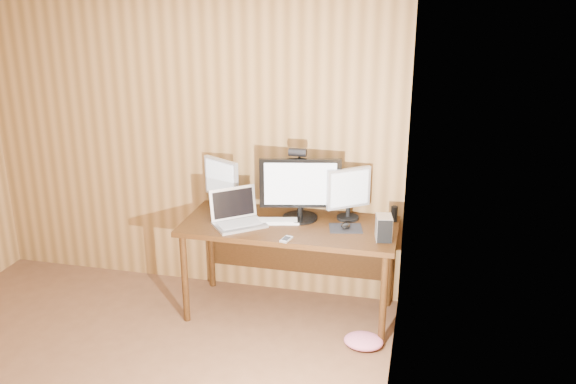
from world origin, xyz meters
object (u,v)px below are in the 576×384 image
at_px(monitor_left, 221,182).
at_px(hard_drive, 384,228).
at_px(speaker, 394,214).
at_px(monitor_center, 300,188).
at_px(desk, 292,235).
at_px(laptop, 237,216).
at_px(monitor_right, 349,192).
at_px(keyboard, 272,221).
at_px(phone, 286,239).
at_px(mouse, 346,226).
at_px(desk_lamp, 299,170).

xyz_separation_m(monitor_left, hard_drive, (1.30, -0.34, -0.13)).
distance_m(hard_drive, speaker, 0.36).
distance_m(monitor_center, speaker, 0.73).
distance_m(desk, monitor_center, 0.38).
bearing_deg(desk, speaker, 12.09).
height_order(laptop, speaker, laptop).
relative_size(monitor_left, speaker, 3.42).
height_order(monitor_left, monitor_right, monitor_left).
bearing_deg(monitor_left, hard_drive, 14.94).
xyz_separation_m(laptop, keyboard, (0.25, 0.08, -0.05)).
relative_size(laptop, phone, 3.84).
relative_size(laptop, mouse, 4.20).
relative_size(monitor_right, desk_lamp, 0.69).
bearing_deg(monitor_center, monitor_left, 160.01).
bearing_deg(keyboard, monitor_center, 17.99).
xyz_separation_m(laptop, phone, (0.43, -0.22, -0.06)).
xyz_separation_m(monitor_left, speaker, (1.35, 0.02, -0.16)).
relative_size(laptop, speaker, 3.84).
bearing_deg(speaker, keyboard, -165.55).
relative_size(keyboard, phone, 3.64).
xyz_separation_m(desk, desk_lamp, (0.02, 0.15, 0.48)).
relative_size(monitor_center, keyboard, 1.40).
height_order(mouse, hard_drive, hard_drive).
xyz_separation_m(monitor_right, phone, (-0.36, -0.50, -0.21)).
relative_size(desk, monitor_right, 3.98).
relative_size(monitor_right, mouse, 3.71).
xyz_separation_m(desk, mouse, (0.42, -0.06, 0.14)).
bearing_deg(monitor_center, desk, -150.60).
bearing_deg(desk, hard_drive, -15.66).
bearing_deg(keyboard, mouse, -12.63).
bearing_deg(desk, keyboard, -153.76).
relative_size(monitor_left, hard_drive, 2.35).
height_order(mouse, speaker, speaker).
height_order(monitor_right, laptop, monitor_right).
height_order(laptop, keyboard, laptop).
height_order(desk, monitor_left, monitor_left).
bearing_deg(speaker, monitor_right, -174.84).
height_order(desk, monitor_right, monitor_right).
bearing_deg(mouse, monitor_center, 153.01).
bearing_deg(desk_lamp, monitor_left, -165.92).
distance_m(monitor_right, mouse, 0.27).
bearing_deg(monitor_left, laptop, -24.15).
bearing_deg(desk_lamp, keyboard, -113.81).
xyz_separation_m(monitor_center, phone, (-0.01, -0.42, -0.24)).
xyz_separation_m(monitor_left, laptop, (0.21, -0.29, -0.15)).
distance_m(laptop, phone, 0.49).
distance_m(monitor_left, phone, 0.85).
distance_m(desk, mouse, 0.45).
distance_m(desk, phone, 0.39).
bearing_deg(mouse, desk_lamp, 141.54).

